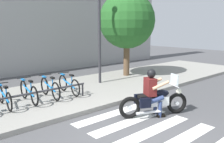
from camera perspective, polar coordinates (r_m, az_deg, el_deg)
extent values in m
plane|color=#4C4C4F|center=(6.00, 5.76, -15.66)|extent=(48.00, 48.00, 0.00)
cube|color=gray|center=(9.23, -14.36, -5.98)|extent=(24.00, 4.40, 0.15)
cube|color=white|center=(6.04, 15.97, -15.81)|extent=(2.80, 0.40, 0.01)
cube|color=white|center=(6.46, 9.81, -13.78)|extent=(2.80, 0.40, 0.01)
cube|color=white|center=(6.93, 4.53, -11.88)|extent=(2.80, 0.40, 0.01)
cube|color=white|center=(7.47, 0.03, -10.17)|extent=(2.80, 0.40, 0.01)
torus|color=black|center=(7.69, 15.34, -7.34)|extent=(0.65, 0.40, 0.67)
cylinder|color=silver|center=(7.69, 15.34, -7.34)|extent=(0.15, 0.14, 0.12)
torus|color=black|center=(7.04, 4.32, -8.68)|extent=(0.65, 0.40, 0.67)
cylinder|color=silver|center=(7.04, 4.32, -8.68)|extent=(0.15, 0.14, 0.12)
cube|color=silver|center=(7.29, 10.12, -6.97)|extent=(0.89, 0.62, 0.28)
ellipsoid|color=black|center=(7.32, 11.69, -5.15)|extent=(0.59, 0.48, 0.22)
cube|color=black|center=(7.16, 8.61, -6.00)|extent=(0.63, 0.49, 0.10)
cube|color=black|center=(7.31, 6.64, -6.49)|extent=(0.34, 0.25, 0.28)
cube|color=black|center=(6.93, 8.05, -7.49)|extent=(0.34, 0.25, 0.28)
cylinder|color=silver|center=(7.46, 14.54, -3.21)|extent=(0.30, 0.57, 0.03)
sphere|color=white|center=(7.61, 15.81, -4.55)|extent=(0.18, 0.18, 0.18)
cube|color=silver|center=(7.44, 14.81, -1.84)|extent=(0.21, 0.38, 0.32)
cylinder|color=silver|center=(7.12, 8.81, -9.69)|extent=(0.73, 0.41, 0.08)
cube|color=#591919|center=(7.10, 9.15, -3.63)|extent=(0.41, 0.47, 0.52)
sphere|color=black|center=(7.03, 9.47, -0.45)|extent=(0.26, 0.26, 0.26)
cylinder|color=tan|center=(7.38, 10.06, -2.51)|extent=(0.51, 0.31, 0.26)
cylinder|color=tan|center=(6.99, 11.64, -3.28)|extent=(0.51, 0.31, 0.26)
cylinder|color=navy|center=(7.40, 9.60, -5.96)|extent=(0.46, 0.32, 0.24)
cylinder|color=navy|center=(7.55, 10.35, -8.21)|extent=(0.11, 0.11, 0.48)
cube|color=black|center=(7.63, 10.58, -9.61)|extent=(0.26, 0.19, 0.08)
cylinder|color=navy|center=(7.13, 10.71, -6.64)|extent=(0.46, 0.32, 0.24)
cylinder|color=navy|center=(7.28, 11.48, -8.97)|extent=(0.11, 0.11, 0.48)
cube|color=black|center=(7.37, 11.70, -10.41)|extent=(0.26, 0.19, 0.08)
torus|color=black|center=(8.74, -25.22, -4.99)|extent=(0.09, 0.60, 0.60)
torus|color=black|center=(7.78, -23.53, -6.70)|extent=(0.09, 0.60, 0.60)
cylinder|color=blue|center=(8.24, -24.46, -5.39)|extent=(0.12, 0.92, 0.25)
cylinder|color=blue|center=(7.96, -24.11, -4.75)|extent=(0.04, 0.04, 0.37)
cube|color=black|center=(7.92, -24.21, -3.46)|extent=(0.11, 0.21, 0.06)
cylinder|color=black|center=(8.55, -25.28, -2.56)|extent=(0.48, 0.06, 0.03)
cube|color=blue|center=(8.67, -25.39, -2.90)|extent=(0.10, 0.28, 0.04)
torus|color=black|center=(8.99, -20.49, -4.04)|extent=(0.10, 0.66, 0.66)
torus|color=black|center=(8.01, -18.18, -5.64)|extent=(0.10, 0.66, 0.66)
cylinder|color=blue|center=(8.48, -19.43, -4.35)|extent=(0.12, 0.95, 0.26)
cylinder|color=blue|center=(8.19, -18.91, -3.61)|extent=(0.04, 0.04, 0.40)
cube|color=black|center=(8.15, -18.99, -2.23)|extent=(0.11, 0.21, 0.06)
cylinder|color=black|center=(8.80, -20.46, -1.42)|extent=(0.48, 0.06, 0.03)
cube|color=blue|center=(8.91, -20.64, -1.81)|extent=(0.10, 0.28, 0.04)
torus|color=black|center=(9.25, -15.91, -3.36)|extent=(0.10, 0.66, 0.66)
torus|color=black|center=(8.37, -13.35, -4.70)|extent=(0.10, 0.66, 0.66)
cylinder|color=blue|center=(8.79, -14.72, -3.57)|extent=(0.12, 0.89, 0.24)
cylinder|color=blue|center=(8.53, -14.11, -2.81)|extent=(0.04, 0.04, 0.41)
cube|color=black|center=(8.49, -14.17, -1.48)|extent=(0.11, 0.21, 0.06)
cylinder|color=black|center=(9.07, -15.81, -0.79)|extent=(0.48, 0.06, 0.03)
cube|color=blue|center=(9.18, -16.02, -1.19)|extent=(0.10, 0.28, 0.04)
torus|color=black|center=(9.61, -11.73, -2.70)|extent=(0.10, 0.65, 0.65)
torus|color=black|center=(8.74, -8.81, -3.93)|extent=(0.10, 0.65, 0.65)
cylinder|color=blue|center=(9.16, -10.35, -2.89)|extent=(0.12, 0.90, 0.25)
cylinder|color=blue|center=(8.91, -9.64, -2.16)|extent=(0.04, 0.04, 0.40)
cube|color=black|center=(8.86, -9.68, -0.91)|extent=(0.11, 0.21, 0.06)
cylinder|color=black|center=(9.44, -11.56, -0.28)|extent=(0.48, 0.06, 0.03)
cube|color=blue|center=(9.54, -11.81, -0.65)|extent=(0.10, 0.28, 0.04)
cylinder|color=#333338|center=(7.84, -20.55, -5.28)|extent=(4.51, 0.07, 0.07)
cylinder|color=#333338|center=(8.88, -7.08, -4.35)|extent=(0.06, 0.06, 0.45)
cylinder|color=#2D2D33|center=(10.66, -3.01, 7.82)|extent=(0.12, 0.12, 4.29)
cylinder|color=brown|center=(12.48, 3.51, 2.93)|extent=(0.32, 0.32, 2.00)
sphere|color=#235B23|center=(12.37, 3.61, 12.19)|extent=(2.88, 2.88, 2.88)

